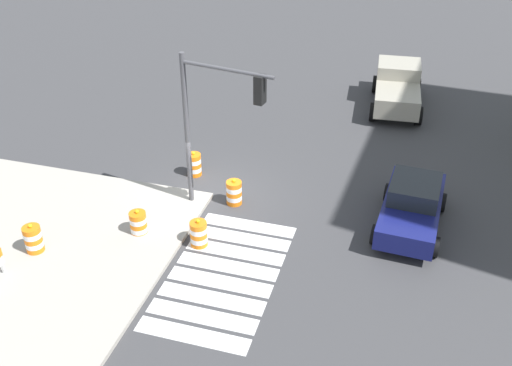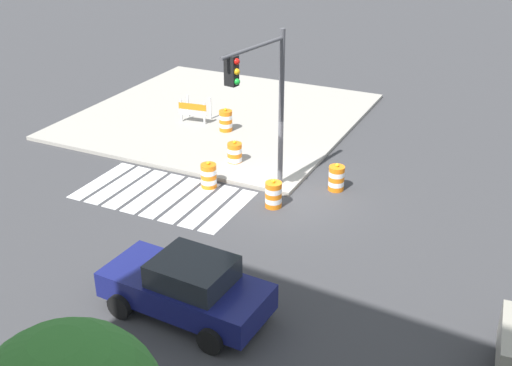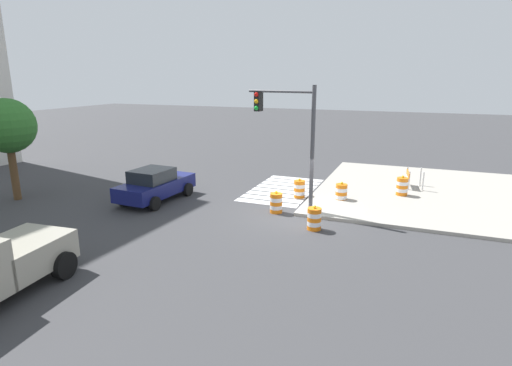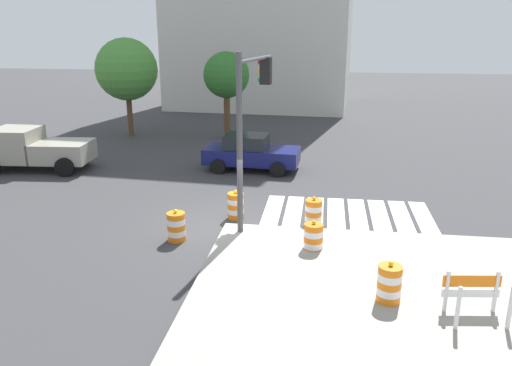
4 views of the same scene
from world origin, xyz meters
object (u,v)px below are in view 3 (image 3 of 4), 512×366
traffic_barrel_on_sidewalk (402,186)px  construction_barricade (411,177)px  traffic_barrel_median_near (276,203)px  sports_car (155,185)px  traffic_light_pole (289,125)px  traffic_barrel_near_corner (299,189)px  traffic_barrel_crosswalk_end (341,193)px  street_tree_streetside_mid (7,127)px  traffic_barrel_median_far (314,219)px

traffic_barrel_on_sidewalk → construction_barricade: bearing=-11.3°
traffic_barrel_median_near → construction_barricade: 8.41m
sports_car → traffic_light_pole: traffic_light_pole is taller
construction_barricade → traffic_light_pole: bearing=138.2°
traffic_barrel_near_corner → traffic_barrel_median_near: (-2.67, 0.33, 0.00)m
traffic_barrel_near_corner → traffic_light_pole: (-2.08, -0.03, 3.46)m
traffic_barrel_median_near → traffic_barrel_crosswalk_end: bearing=-41.8°
traffic_barrel_median_near → street_tree_streetside_mid: size_ratio=0.20×
traffic_barrel_median_far → traffic_barrel_crosswalk_end: bearing=-4.3°
sports_car → construction_barricade: bearing=-59.9°
sports_car → construction_barricade: (6.76, -11.68, -0.09)m
construction_barricade → traffic_barrel_crosswalk_end: bearing=139.7°
traffic_barrel_near_corner → construction_barricade: (3.68, -5.18, 0.27)m
construction_barricade → street_tree_streetside_mid: street_tree_streetside_mid is taller
street_tree_streetside_mid → traffic_barrel_near_corner: bearing=-67.3°
sports_car → traffic_barrel_median_far: 8.36m
traffic_barrel_on_sidewalk → street_tree_streetside_mid: bearing=112.4°
traffic_barrel_median_far → street_tree_streetside_mid: size_ratio=0.20×
traffic_barrel_median_far → street_tree_streetside_mid: street_tree_streetside_mid is taller
sports_car → traffic_barrel_median_near: (0.42, -6.17, -0.36)m
traffic_barrel_near_corner → traffic_barrel_crosswalk_end: (0.06, -2.11, 0.00)m
traffic_barrel_median_far → traffic_light_pole: bearing=40.4°
traffic_barrel_crosswalk_end → traffic_barrel_on_sidewalk: size_ratio=1.00×
traffic_barrel_median_near → traffic_light_pole: bearing=-31.3°
traffic_barrel_median_far → construction_barricade: size_ratio=0.77×
traffic_barrel_crosswalk_end → traffic_light_pole: (-2.14, 2.08, 3.46)m
traffic_barrel_on_sidewalk → traffic_barrel_near_corner: bearing=111.5°
traffic_barrel_crosswalk_end → traffic_barrel_median_near: 3.65m
traffic_barrel_near_corner → traffic_barrel_crosswalk_end: size_ratio=1.00×
sports_car → traffic_barrel_near_corner: sports_car is taller
traffic_barrel_on_sidewalk → street_tree_streetside_mid: street_tree_streetside_mid is taller
traffic_barrel_crosswalk_end → construction_barricade: bearing=-40.3°
traffic_barrel_crosswalk_end → traffic_barrel_on_sidewalk: traffic_barrel_on_sidewalk is taller
construction_barricade → street_tree_streetside_mid: size_ratio=0.26×
sports_car → traffic_barrel_on_sidewalk: sports_car is taller
street_tree_streetside_mid → traffic_barrel_median_far: bearing=-84.9°
sports_car → construction_barricade: size_ratio=3.33×
traffic_barrel_median_far → street_tree_streetside_mid: 15.27m
traffic_barrel_crosswalk_end → traffic_barrel_median_far: size_ratio=1.00×
sports_car → traffic_barrel_near_corner: bearing=-64.6°
sports_car → traffic_light_pole: (1.00, -6.53, 3.10)m
sports_car → street_tree_streetside_mid: bearing=109.9°
traffic_barrel_median_near → traffic_light_pole: traffic_light_pole is taller
traffic_barrel_median_far → traffic_barrel_on_sidewalk: (6.04, -3.04, 0.15)m
traffic_barrel_median_near → construction_barricade: (6.35, -5.51, 0.27)m
traffic_barrel_near_corner → traffic_barrel_median_far: same height
traffic_barrel_near_corner → traffic_barrel_crosswalk_end: bearing=-88.4°
sports_car → traffic_barrel_on_sidewalk: 12.38m
traffic_light_pole → sports_car: bearing=98.7°
traffic_barrel_crosswalk_end → street_tree_streetside_mid: 16.47m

